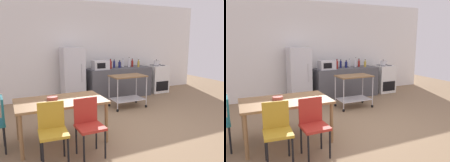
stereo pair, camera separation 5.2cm
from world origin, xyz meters
The scene contains 19 objects.
ground_plane centered at (0.00, 0.00, 0.00)m, with size 12.00×12.00×0.00m, color #8C7051.
back_wall centered at (0.00, 3.20, 1.45)m, with size 8.40×0.12×2.90m, color white.
kitchen_counter centered at (0.90, 2.60, 0.45)m, with size 2.00×0.64×0.90m, color #4C4C51.
dining_table centered at (-1.46, 0.23, 0.67)m, with size 1.50×0.90×0.75m.
chair_mustard centered at (-1.74, -0.42, 0.52)m, with size 0.42×0.42×0.89m.
chair_red centered at (-1.19, -0.42, 0.52)m, with size 0.41×0.41×0.89m.
stove_oven centered at (2.35, 2.62, 0.45)m, with size 0.60×0.61×0.92m.
refrigerator centered at (-0.55, 2.70, 0.78)m, with size 0.60×0.63×1.55m.
kitchen_cart centered at (0.58, 1.49, 0.57)m, with size 0.91×0.57×0.85m.
microwave centered at (0.23, 2.50, 1.03)m, with size 0.46×0.35×0.26m.
bottle_sparkling_water centered at (0.57, 2.53, 1.02)m, with size 0.08×0.08×0.29m.
bottle_vinegar centered at (0.76, 2.68, 1.01)m, with size 0.07×0.07×0.25m.
bottle_wine centered at (0.93, 2.64, 1.00)m, with size 0.08×0.08×0.23m.
bottle_sesame_oil centered at (1.08, 2.70, 1.01)m, with size 0.06×0.06×0.26m.
bottle_hot_sauce centered at (1.27, 2.65, 1.03)m, with size 0.06×0.06×0.31m.
bottle_olive_oil centered at (1.40, 2.67, 1.01)m, with size 0.07×0.07×0.26m.
bottle_soda centered at (1.57, 2.56, 0.99)m, with size 0.07×0.07×0.24m.
fruit_bowl centered at (-1.59, 0.32, 0.78)m, with size 0.18×0.18×0.05m, color #B24C3F.
kettle centered at (2.23, 2.52, 1.00)m, with size 0.24×0.17×0.19m.
Camera 2 is at (-2.24, -3.57, 1.80)m, focal length 36.33 mm.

